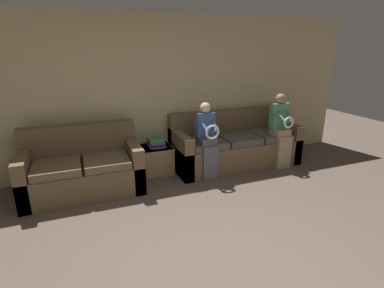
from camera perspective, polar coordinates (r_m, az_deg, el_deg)
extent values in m
cube|color=#C6B789|center=(5.07, -8.97, 9.28)|extent=(7.91, 0.06, 2.55)
cube|color=brown|center=(5.40, 8.24, -1.63)|extent=(2.23, 0.88, 0.46)
cube|color=brown|center=(5.55, 6.74, 4.04)|extent=(2.23, 0.20, 0.48)
cube|color=brown|center=(4.95, -2.19, -1.81)|extent=(0.16, 0.88, 0.70)
cube|color=brown|center=(5.92, 17.04, 0.75)|extent=(0.16, 0.88, 0.70)
cube|color=#514C47|center=(4.95, 2.52, 0.18)|extent=(0.60, 0.64, 0.11)
cube|color=#514C47|center=(5.23, 8.91, 0.96)|extent=(0.60, 0.64, 0.11)
cube|color=#514C47|center=(5.57, 14.59, 1.64)|extent=(0.60, 0.64, 0.11)
cube|color=brown|center=(4.64, -19.89, -6.26)|extent=(1.64, 0.87, 0.41)
cube|color=brown|center=(4.80, -20.65, 0.45)|extent=(1.64, 0.20, 0.53)
cube|color=brown|center=(4.65, -29.19, -5.71)|extent=(0.16, 0.87, 0.67)
cube|color=brown|center=(4.65, -10.96, -3.64)|extent=(0.16, 0.87, 0.67)
cube|color=brown|center=(4.47, -24.39, -4.20)|extent=(0.62, 0.63, 0.11)
cube|color=brown|center=(4.46, -15.97, -3.24)|extent=(0.62, 0.63, 0.11)
cube|color=#56565B|center=(4.71, 3.45, -3.73)|extent=(0.25, 0.10, 0.57)
cube|color=#56565B|center=(4.72, 2.81, 0.69)|extent=(0.25, 0.28, 0.11)
cube|color=#3D5693|center=(4.71, 2.51, 3.77)|extent=(0.29, 0.14, 0.38)
sphere|color=beige|center=(4.65, 2.56, 6.91)|extent=(0.16, 0.16, 0.16)
torus|color=white|center=(4.49, 3.90, 2.27)|extent=(0.23, 0.04, 0.23)
cylinder|color=#3D5693|center=(4.55, 2.13, 3.62)|extent=(0.11, 0.31, 0.22)
cylinder|color=#3D5693|center=(4.62, 4.26, 3.82)|extent=(0.11, 0.31, 0.22)
cube|color=tan|center=(5.42, 17.01, -1.57)|extent=(0.27, 0.10, 0.57)
cube|color=tan|center=(5.42, 16.43, 2.27)|extent=(0.27, 0.28, 0.11)
cube|color=#4C8E66|center=(5.41, 16.23, 5.24)|extent=(0.31, 0.14, 0.44)
sphere|color=#A37A5B|center=(5.36, 16.51, 8.29)|extent=(0.17, 0.17, 0.17)
torus|color=silver|center=(5.22, 17.95, 3.89)|extent=(0.20, 0.04, 0.20)
cylinder|color=#4C8E66|center=(5.25, 16.33, 5.21)|extent=(0.13, 0.31, 0.24)
cylinder|color=#4C8E66|center=(5.36, 17.94, 5.32)|extent=(0.13, 0.31, 0.24)
cube|color=#9E7A51|center=(5.07, -6.80, -2.93)|extent=(0.49, 0.49, 0.45)
cube|color=tan|center=(5.00, -6.89, -0.60)|extent=(0.51, 0.51, 0.02)
cube|color=#7A4284|center=(4.99, -6.79, -0.31)|extent=(0.26, 0.29, 0.03)
cube|color=#7A4284|center=(4.99, -7.09, 0.06)|extent=(0.23, 0.23, 0.04)
cube|color=#33569E|center=(4.97, -6.85, 0.39)|extent=(0.24, 0.30, 0.03)
cube|color=#3D8451|center=(4.96, -7.04, 0.84)|extent=(0.22, 0.26, 0.05)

